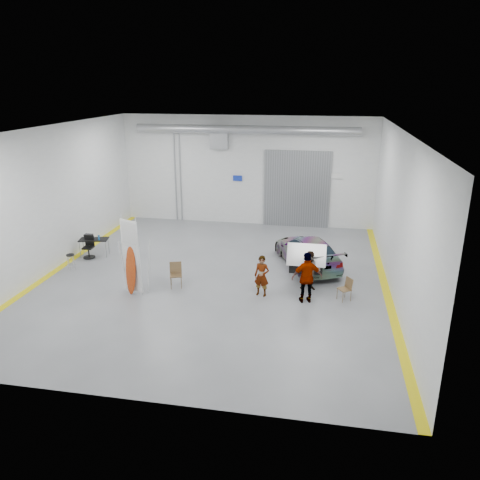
% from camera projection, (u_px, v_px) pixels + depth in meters
% --- Properties ---
extents(ground, '(16.00, 16.00, 0.00)m').
position_uv_depth(ground, '(214.00, 278.00, 19.30)').
color(ground, slate).
rests_on(ground, ground).
extents(room_shell, '(14.02, 16.18, 6.01)m').
position_uv_depth(room_shell, '(230.00, 170.00, 20.02)').
color(room_shell, silver).
rests_on(room_shell, ground).
extents(sedan_car, '(3.54, 4.85, 1.30)m').
position_uv_depth(sedan_car, '(307.00, 251.00, 20.41)').
color(sedan_car, white).
rests_on(sedan_car, ground).
extents(person_a, '(0.64, 0.48, 1.58)m').
position_uv_depth(person_a, '(262.00, 276.00, 17.47)').
color(person_a, '#8E714D').
rests_on(person_a, ground).
extents(person_b, '(0.78, 0.61, 1.57)m').
position_uv_depth(person_b, '(310.00, 271.00, 17.96)').
color(person_b, '#476883').
rests_on(person_b, ground).
extents(person_c, '(1.20, 0.75, 1.93)m').
position_uv_depth(person_c, '(307.00, 278.00, 16.88)').
color(person_c, '#9A4833').
rests_on(person_c, ground).
extents(surfboard_display, '(0.82, 0.47, 3.09)m').
position_uv_depth(surfboard_display, '(133.00, 263.00, 17.44)').
color(surfboard_display, white).
rests_on(surfboard_display, ground).
extents(folding_chair_near, '(0.58, 0.61, 0.98)m').
position_uv_depth(folding_chair_near, '(176.00, 280.00, 18.35)').
color(folding_chair_near, brown).
rests_on(folding_chair_near, ground).
extents(folding_chair_far, '(0.56, 0.66, 0.86)m').
position_uv_depth(folding_chair_far, '(344.00, 293.00, 17.24)').
color(folding_chair_far, brown).
rests_on(folding_chair_far, ground).
extents(shop_stool, '(0.35, 0.35, 0.69)m').
position_uv_depth(shop_stool, '(71.00, 262.00, 20.04)').
color(shop_stool, black).
rests_on(shop_stool, ground).
extents(work_table, '(1.40, 0.90, 1.05)m').
position_uv_depth(work_table, '(92.00, 239.00, 21.52)').
color(work_table, '#94969C').
rests_on(work_table, ground).
extents(office_chair, '(0.54, 0.54, 1.02)m').
position_uv_depth(office_chair, '(89.00, 248.00, 21.39)').
color(office_chair, black).
rests_on(office_chair, ground).
extents(trunk_lid, '(1.52, 0.92, 0.04)m').
position_uv_depth(trunk_lid, '(306.00, 252.00, 18.34)').
color(trunk_lid, silver).
rests_on(trunk_lid, sedan_car).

